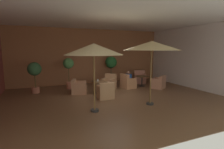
% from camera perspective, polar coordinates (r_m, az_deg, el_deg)
% --- Properties ---
extents(ground_plane, '(10.79, 8.82, 0.02)m').
position_cam_1_polar(ground_plane, '(8.72, 1.14, -7.82)').
color(ground_plane, brown).
extents(wall_back_brick, '(10.79, 0.08, 3.78)m').
position_cam_1_polar(wall_back_brick, '(12.50, -7.05, 5.82)').
color(wall_back_brick, '#925938').
rests_on(wall_back_brick, ground_plane).
extents(wall_right_plain, '(0.08, 8.82, 3.78)m').
position_cam_1_polar(wall_right_plain, '(11.65, 26.10, 4.88)').
color(wall_right_plain, silver).
rests_on(wall_right_plain, ground_plane).
extents(ceiling_slab, '(10.79, 8.82, 0.06)m').
position_cam_1_polar(ceiling_slab, '(8.49, 1.21, 17.76)').
color(ceiling_slab, silver).
rests_on(ceiling_slab, wall_back_brick).
extents(cafe_table_front_left, '(0.71, 0.71, 0.67)m').
position_cam_1_polar(cafe_table_front_left, '(9.64, -4.13, -3.21)').
color(cafe_table_front_left, black).
rests_on(cafe_table_front_left, ground_plane).
extents(armchair_front_left_north, '(0.76, 0.75, 0.83)m').
position_cam_1_polar(armchair_front_left_north, '(8.64, -2.12, -5.78)').
color(armchair_front_left_north, tan).
rests_on(armchair_front_left_north, ground_plane).
extents(armchair_front_left_east, '(1.05, 1.05, 0.90)m').
position_cam_1_polar(armchair_front_left_east, '(10.63, -1.03, -2.99)').
color(armchair_front_left_east, tan).
rests_on(armchair_front_left_east, ground_plane).
extents(armchair_front_left_south, '(0.97, 0.94, 0.77)m').
position_cam_1_polar(armchair_front_left_south, '(9.75, -10.72, -4.38)').
color(armchair_front_left_south, '#AE7654').
rests_on(armchair_front_left_south, ground_plane).
extents(cafe_table_front_right, '(0.76, 0.76, 0.67)m').
position_cam_1_polar(cafe_table_front_right, '(11.62, 9.69, -1.26)').
color(cafe_table_front_right, black).
rests_on(cafe_table_front_right, ground_plane).
extents(armchair_front_right_north, '(0.83, 0.89, 0.89)m').
position_cam_1_polar(armchair_front_right_north, '(10.94, 5.11, -2.74)').
color(armchair_front_right_north, tan).
rests_on(armchair_front_right_north, ground_plane).
extents(armchair_front_right_east, '(0.98, 0.98, 0.81)m').
position_cam_1_polar(armchair_front_right_east, '(11.18, 14.89, -2.85)').
color(armchair_front_right_east, '#B3775C').
rests_on(armchair_front_right_east, ground_plane).
extents(armchair_front_right_south, '(1.03, 1.04, 0.87)m').
position_cam_1_polar(armchair_front_right_south, '(12.78, 9.04, -1.24)').
color(armchair_front_right_south, tan).
rests_on(armchair_front_right_south, ground_plane).
extents(patio_umbrella_tall_red, '(2.39, 2.39, 2.74)m').
position_cam_1_polar(patio_umbrella_tall_red, '(7.62, 12.74, 9.01)').
color(patio_umbrella_tall_red, '#2D2D2D').
rests_on(patio_umbrella_tall_red, ground_plane).
extents(patio_umbrella_center_beige, '(2.22, 2.22, 2.61)m').
position_cam_1_polar(patio_umbrella_center_beige, '(6.61, -5.92, 8.05)').
color(patio_umbrella_center_beige, '#2D2D2D').
rests_on(patio_umbrella_center_beige, ground_plane).
extents(potted_tree_left_corner, '(0.65, 0.65, 1.88)m').
position_cam_1_polar(potted_tree_left_corner, '(10.95, -13.93, 2.55)').
color(potted_tree_left_corner, '#AF634B').
rests_on(potted_tree_left_corner, ground_plane).
extents(potted_tree_mid_left, '(0.73, 0.73, 1.70)m').
position_cam_1_polar(potted_tree_mid_left, '(10.43, -23.79, 0.78)').
color(potted_tree_mid_left, '#A85F49').
rests_on(potted_tree_mid_left, ground_plane).
extents(potted_tree_mid_right, '(0.83, 0.83, 1.89)m').
position_cam_1_polar(potted_tree_mid_right, '(12.54, -0.31, 3.25)').
color(potted_tree_mid_right, '#3C3534').
rests_on(potted_tree_mid_right, ground_plane).
extents(patron_blue_shirt, '(0.28, 0.42, 0.62)m').
position_cam_1_polar(patron_blue_shirt, '(10.90, 5.32, -0.66)').
color(patron_blue_shirt, '#264A97').
rests_on(patron_blue_shirt, ground_plane).
extents(iced_drink_cup, '(0.08, 0.08, 0.11)m').
position_cam_1_polar(iced_drink_cup, '(9.64, -4.62, -1.83)').
color(iced_drink_cup, white).
rests_on(iced_drink_cup, cafe_table_front_left).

